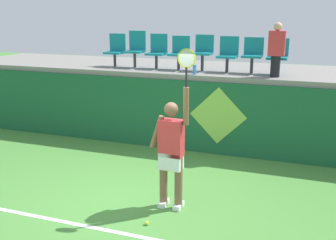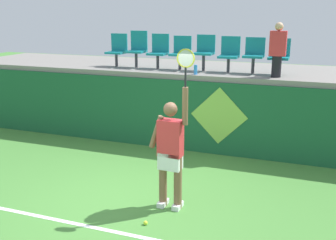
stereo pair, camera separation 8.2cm
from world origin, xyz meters
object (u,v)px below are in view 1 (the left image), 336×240
at_px(stadium_chair_3, 180,51).
at_px(water_bottle, 195,70).
at_px(stadium_chair_2, 157,50).
at_px(spectator_0, 276,49).
at_px(stadium_chair_6, 253,53).
at_px(stadium_chair_7, 278,55).
at_px(stadium_chair_4, 203,50).
at_px(tennis_player, 171,150).
at_px(stadium_chair_0, 116,49).
at_px(stadium_chair_5, 228,53).
at_px(stadium_chair_1, 136,48).
at_px(tennis_ball, 147,223).

bearing_deg(stadium_chair_3, water_bottle, -48.81).
bearing_deg(water_bottle, stadium_chair_2, 150.24).
height_order(water_bottle, spectator_0, spectator_0).
relative_size(stadium_chair_6, spectator_0, 0.70).
height_order(stadium_chair_3, stadium_chair_7, stadium_chair_3).
bearing_deg(stadium_chair_3, stadium_chair_4, -0.17).
distance_m(tennis_player, stadium_chair_0, 4.64).
xyz_separation_m(water_bottle, stadium_chair_4, (0.02, 0.64, 0.36)).
relative_size(stadium_chair_2, stadium_chair_5, 1.03).
bearing_deg(stadium_chair_1, spectator_0, -6.86).
bearing_deg(tennis_player, stadium_chair_3, 106.31).
xyz_separation_m(stadium_chair_2, stadium_chair_6, (2.30, -0.01, 0.00)).
bearing_deg(spectator_0, stadium_chair_6, 143.64).
xyz_separation_m(stadium_chair_0, stadium_chair_2, (1.12, 0.00, 0.01)).
relative_size(stadium_chair_2, stadium_chair_7, 1.06).
distance_m(tennis_ball, stadium_chair_5, 4.76).
height_order(stadium_chair_5, stadium_chair_6, stadium_chair_5).
xyz_separation_m(tennis_player, tennis_ball, (-0.15, -0.68, -0.96)).
bearing_deg(stadium_chair_1, stadium_chair_3, -0.35).
height_order(tennis_player, stadium_chair_1, stadium_chair_1).
relative_size(stadium_chair_3, spectator_0, 0.69).
height_order(tennis_ball, stadium_chair_5, stadium_chair_5).
xyz_separation_m(stadium_chair_2, stadium_chair_5, (1.74, -0.00, -0.01)).
relative_size(stadium_chair_0, stadium_chair_1, 0.91).
distance_m(tennis_player, water_bottle, 3.08).
relative_size(tennis_ball, stadium_chair_3, 0.08).
xyz_separation_m(stadium_chair_3, stadium_chair_4, (0.58, -0.00, 0.04)).
bearing_deg(stadium_chair_2, tennis_ball, -71.04).
relative_size(tennis_player, stadium_chair_7, 3.28).
xyz_separation_m(stadium_chair_4, stadium_chair_6, (1.15, -0.00, -0.03)).
distance_m(water_bottle, spectator_0, 1.80).
relative_size(stadium_chair_4, stadium_chair_5, 1.03).
distance_m(stadium_chair_1, stadium_chair_4, 1.72).
bearing_deg(water_bottle, spectator_0, 7.88).
bearing_deg(stadium_chair_3, stadium_chair_7, -0.03).
xyz_separation_m(tennis_ball, stadium_chair_4, (-0.31, 4.24, 2.18)).
bearing_deg(stadium_chair_3, stadium_chair_0, 179.86).
bearing_deg(stadium_chair_4, tennis_ball, -85.86).
distance_m(stadium_chair_2, stadium_chair_4, 1.15).
bearing_deg(tennis_ball, spectator_0, 70.15).
distance_m(tennis_ball, stadium_chair_1, 5.19).
bearing_deg(stadium_chair_0, stadium_chair_2, 0.03).
relative_size(tennis_ball, stadium_chair_5, 0.08).
distance_m(stadium_chair_0, stadium_chair_5, 2.86).
distance_m(stadium_chair_3, stadium_chair_4, 0.58).
relative_size(stadium_chair_0, stadium_chair_6, 1.03).
xyz_separation_m(stadium_chair_5, spectator_0, (1.10, -0.41, 0.16)).
bearing_deg(stadium_chair_6, tennis_ball, -101.21).
bearing_deg(water_bottle, tennis_player, -80.65).
distance_m(stadium_chair_1, stadium_chair_2, 0.57).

